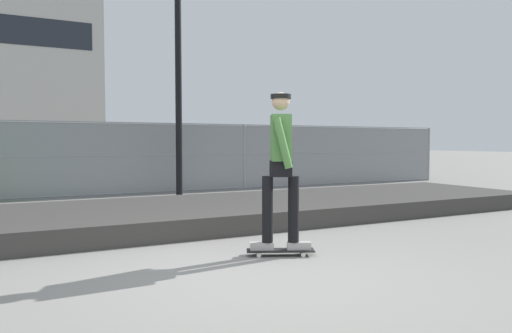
{
  "coord_description": "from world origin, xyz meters",
  "views": [
    {
      "loc": [
        -2.2,
        -4.26,
        1.34
      ],
      "look_at": [
        1.22,
        2.47,
        0.96
      ],
      "focal_mm": 33.31,
      "sensor_mm": 36.0,
      "label": 1
    }
  ],
  "objects_px": {
    "street_lamp": "(178,21)",
    "parked_car_far": "(351,155)",
    "parked_car_mid": "(190,157)",
    "skater": "(281,160)",
    "parked_car_near": "(16,160)",
    "skateboard": "(280,251)"
  },
  "relations": [
    {
      "from": "skater",
      "to": "parked_car_mid",
      "type": "distance_m",
      "value": 11.22
    },
    {
      "from": "street_lamp",
      "to": "skater",
      "type": "bearing_deg",
      "value": -97.37
    },
    {
      "from": "street_lamp",
      "to": "parked_car_mid",
      "type": "relative_size",
      "value": 1.57
    },
    {
      "from": "parked_car_mid",
      "to": "parked_car_far",
      "type": "height_order",
      "value": "same"
    },
    {
      "from": "skater",
      "to": "parked_car_mid",
      "type": "bearing_deg",
      "value": 76.43
    },
    {
      "from": "parked_car_mid",
      "to": "parked_car_far",
      "type": "bearing_deg",
      "value": -4.23
    },
    {
      "from": "street_lamp",
      "to": "parked_car_mid",
      "type": "bearing_deg",
      "value": 67.78
    },
    {
      "from": "street_lamp",
      "to": "parked_car_far",
      "type": "height_order",
      "value": "street_lamp"
    },
    {
      "from": "skater",
      "to": "parked_car_far",
      "type": "bearing_deg",
      "value": 48.47
    },
    {
      "from": "parked_car_near",
      "to": "skateboard",
      "type": "bearing_deg",
      "value": -75.11
    },
    {
      "from": "parked_car_near",
      "to": "parked_car_far",
      "type": "distance_m",
      "value": 12.0
    },
    {
      "from": "parked_car_mid",
      "to": "parked_car_far",
      "type": "distance_m",
      "value": 6.61
    },
    {
      "from": "parked_car_mid",
      "to": "skater",
      "type": "bearing_deg",
      "value": -103.57
    },
    {
      "from": "street_lamp",
      "to": "parked_car_near",
      "type": "relative_size",
      "value": 1.54
    },
    {
      "from": "street_lamp",
      "to": "parked_car_far",
      "type": "xyz_separation_m",
      "value": [
        8.38,
        3.89,
        -3.48
      ]
    },
    {
      "from": "skateboard",
      "to": "parked_car_far",
      "type": "distance_m",
      "value": 13.93
    },
    {
      "from": "skater",
      "to": "skateboard",
      "type": "bearing_deg",
      "value": 180.0
    },
    {
      "from": "parked_car_mid",
      "to": "street_lamp",
      "type": "bearing_deg",
      "value": -112.22
    },
    {
      "from": "skater",
      "to": "parked_car_near",
      "type": "height_order",
      "value": "skater"
    },
    {
      "from": "parked_car_near",
      "to": "skater",
      "type": "bearing_deg",
      "value": -75.11
    },
    {
      "from": "skateboard",
      "to": "parked_car_near",
      "type": "height_order",
      "value": "parked_car_near"
    },
    {
      "from": "parked_car_near",
      "to": "street_lamp",
      "type": "bearing_deg",
      "value": -47.23
    }
  ]
}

